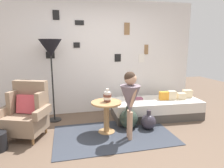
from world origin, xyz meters
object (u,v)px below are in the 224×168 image
at_px(armchair, 27,112).
at_px(floor_lamp, 51,50).
at_px(book_on_daybed, 137,98).
at_px(vase_striped, 108,96).
at_px(demijohn_far, 148,122).
at_px(person_child, 130,97).
at_px(side_table, 106,111).
at_px(daybed, 156,108).
at_px(demijohn_near, 129,119).

xyz_separation_m(armchair, floor_lamp, (0.41, 0.66, 1.04)).
bearing_deg(book_on_daybed, floor_lamp, 174.56).
bearing_deg(book_on_daybed, vase_striped, -141.34).
bearing_deg(demijohn_far, person_child, -148.19).
distance_m(side_table, person_child, 0.59).
relative_size(daybed, demijohn_near, 4.33).
relative_size(armchair, floor_lamp, 0.57).
xyz_separation_m(armchair, demijohn_near, (1.83, -0.09, -0.25)).
relative_size(side_table, demijohn_near, 1.30).
xyz_separation_m(daybed, person_child, (-0.91, -0.87, 0.55)).
bearing_deg(side_table, armchair, 172.58).
xyz_separation_m(armchair, side_table, (1.37, -0.18, -0.03)).
bearing_deg(demijohn_near, armchair, 177.23).
xyz_separation_m(vase_striped, person_child, (0.31, -0.36, 0.07)).
distance_m(armchair, floor_lamp, 1.30).
bearing_deg(demijohn_far, daybed, 53.10).
bearing_deg(side_table, daybed, 22.80).
height_order(daybed, person_child, person_child).
height_order(book_on_daybed, demijohn_near, demijohn_near).
height_order(armchair, demijohn_near, armchair).
xyz_separation_m(side_table, demijohn_far, (0.81, -0.05, -0.26)).
height_order(armchair, demijohn_far, armchair).
distance_m(vase_striped, book_on_daybed, 1.09).
bearing_deg(demijohn_near, floor_lamp, 152.00).
relative_size(vase_striped, floor_lamp, 0.14).
bearing_deg(floor_lamp, armchair, -121.77).
height_order(demijohn_near, demijohn_far, demijohn_near).
bearing_deg(floor_lamp, vase_striped, -40.30).
bearing_deg(person_child, demijohn_far, 31.81).
bearing_deg(book_on_daybed, armchair, -167.50).
height_order(armchair, vase_striped, armchair).
height_order(armchair, side_table, armchair).
xyz_separation_m(armchair, demijohn_far, (2.18, -0.23, -0.29)).
distance_m(daybed, vase_striped, 1.40).
bearing_deg(armchair, vase_striped, -6.91).
bearing_deg(armchair, daybed, 7.46).
bearing_deg(person_child, armchair, 162.77).
xyz_separation_m(floor_lamp, book_on_daybed, (1.81, -0.17, -1.07)).
bearing_deg(floor_lamp, person_child, -42.78).
distance_m(armchair, vase_striped, 1.42).
relative_size(armchair, demijohn_far, 2.60).
relative_size(floor_lamp, person_child, 1.46).
bearing_deg(person_child, book_on_daybed, 62.91).
bearing_deg(daybed, demijohn_near, -151.15).
height_order(floor_lamp, person_child, floor_lamp).
xyz_separation_m(side_table, vase_striped, (0.02, 0.01, 0.27)).
bearing_deg(vase_striped, demijohn_far, -4.39).
distance_m(vase_striped, demijohn_near, 0.66).
height_order(daybed, side_table, side_table).
bearing_deg(person_child, daybed, 43.71).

